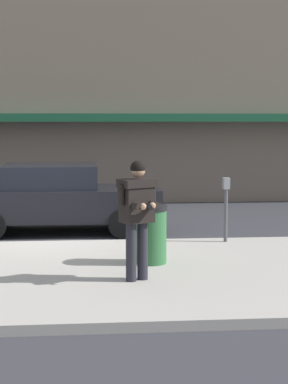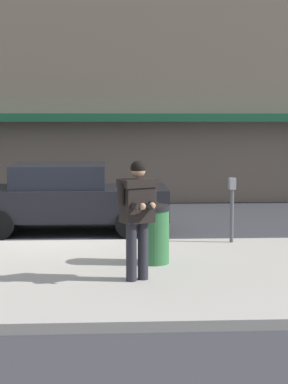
{
  "view_description": "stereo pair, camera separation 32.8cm",
  "coord_description": "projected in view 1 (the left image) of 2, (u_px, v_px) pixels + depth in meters",
  "views": [
    {
      "loc": [
        0.97,
        -12.9,
        2.54
      ],
      "look_at": [
        1.8,
        -3.63,
        1.49
      ],
      "focal_mm": 60.0,
      "sensor_mm": 36.0,
      "label": 1
    },
    {
      "loc": [
        1.3,
        -12.93,
        2.54
      ],
      "look_at": [
        1.8,
        -3.63,
        1.49
      ],
      "focal_mm": 60.0,
      "sensor_mm": 36.0,
      "label": 2
    }
  ],
  "objects": [
    {
      "name": "parked_sedan_mid",
      "position": [
        57.0,
        198.0,
        14.43
      ],
      "size": [
        4.51,
        1.95,
        1.54
      ],
      "color": "black",
      "rests_on": "ground"
    },
    {
      "name": "ground_plane",
      "position": [
        40.0,
        246.0,
        12.97
      ],
      "size": [
        80.0,
        80.0,
        0.0
      ],
      "primitive_type": "plane",
      "color": "#333338"
    },
    {
      "name": "curb_paint_line",
      "position": [
        89.0,
        244.0,
        13.11
      ],
      "size": [
        28.0,
        0.12,
        0.01
      ],
      "primitive_type": "cube",
      "color": "silver",
      "rests_on": "ground"
    },
    {
      "name": "trash_bin",
      "position": [
        151.0,
        234.0,
        10.75
      ],
      "size": [
        0.55,
        0.55,
        0.98
      ],
      "color": "#2D6638",
      "rests_on": "sidewalk"
    },
    {
      "name": "parking_meter",
      "position": [
        226.0,
        200.0,
        12.59
      ],
      "size": [
        0.12,
        0.18,
        1.27
      ],
      "color": "#4C4C51",
      "rests_on": "sidewalk"
    },
    {
      "name": "man_texting_on_phone",
      "position": [
        137.0,
        207.0,
        9.51
      ],
      "size": [
        0.63,
        0.65,
        1.81
      ],
      "color": "#23232B",
      "rests_on": "sidewalk"
    },
    {
      "name": "sidewalk",
      "position": [
        90.0,
        275.0,
        10.23
      ],
      "size": [
        32.0,
        5.3,
        0.14
      ],
      "primitive_type": "cube",
      "color": "#A8A399",
      "rests_on": "ground"
    }
  ]
}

